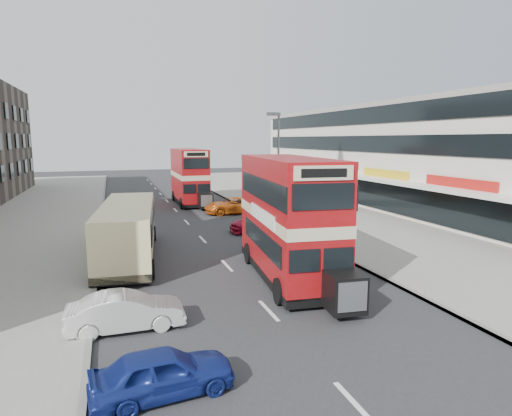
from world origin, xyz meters
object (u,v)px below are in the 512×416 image
object	(u,v)px
coach	(128,229)
car_left_near	(163,372)
car_left_front	(126,312)
car_right_b	(234,205)
bus_main	(289,218)
pedestrian_far	(256,189)
car_right_a	(265,222)
cyclist	(257,215)
bus_second	(189,176)
street_lamp	(277,158)
pedestrian_near	(320,218)

from	to	relation	value
coach	car_left_near	world-z (taller)	coach
car_left_front	car_right_b	xyz separation A→B (m)	(9.39, 20.65, 0.07)
bus_main	pedestrian_far	bearing A→B (deg)	-99.62
car_right_a	car_right_b	xyz separation A→B (m)	(-0.03, 7.68, -0.00)
pedestrian_far	cyclist	world-z (taller)	cyclist
bus_second	coach	xyz separation A→B (m)	(-6.44, -18.46, -1.10)
coach	pedestrian_far	world-z (taller)	coach
bus_main	car_left_near	distance (m)	10.05
car_left_front	car_right_b	size ratio (longest dim) A/B	0.76
car_right_a	pedestrian_far	bearing A→B (deg)	165.77
bus_main	street_lamp	bearing A→B (deg)	-103.39
bus_second	car_right_b	xyz separation A→B (m)	(2.51, -6.80, -1.98)
coach	car_right_b	world-z (taller)	coach
car_left_near	pedestrian_far	size ratio (longest dim) A/B	2.10
street_lamp	car_right_a	world-z (taller)	street_lamp
car_right_a	cyclist	world-z (taller)	cyclist
pedestrian_far	car_left_front	bearing A→B (deg)	-110.14
car_left_near	pedestrian_far	distance (m)	35.58
coach	cyclist	distance (m)	11.29
car_left_front	car_right_b	bearing A→B (deg)	-24.23
car_right_b	pedestrian_near	bearing A→B (deg)	23.44
street_lamp	bus_main	size ratio (longest dim) A/B	0.84
car_left_front	car_right_a	world-z (taller)	car_right_a
bus_second	car_left_near	distance (m)	32.24
bus_main	bus_second	xyz separation A→B (m)	(-0.24, 24.13, -0.08)
street_lamp	car_right_b	bearing A→B (deg)	114.29
car_left_near	car_left_front	world-z (taller)	car_left_front
bus_main	pedestrian_near	bearing A→B (deg)	-118.80
coach	car_right_a	bearing A→B (deg)	29.91
car_left_front	cyclist	world-z (taller)	cyclist
car_right_a	cyclist	size ratio (longest dim) A/B	2.24
bus_main	pedestrian_near	distance (m)	10.47
bus_second	coach	world-z (taller)	bus_second
bus_second	car_left_near	bearing A→B (deg)	79.52
pedestrian_far	car_left_near	bearing A→B (deg)	-106.18
bus_main	pedestrian_near	xyz separation A→B (m)	(5.84, 8.51, -1.81)
coach	pedestrian_near	xyz separation A→B (m)	(12.52, 2.84, -0.63)
bus_second	car_left_front	size ratio (longest dim) A/B	2.46
pedestrian_far	bus_second	bearing A→B (deg)	-163.20
car_left_near	cyclist	xyz separation A→B (m)	(8.97, 19.53, 0.14)
car_right_a	car_right_b	world-z (taller)	car_right_a
car_right_a	cyclist	bearing A→B (deg)	175.72
car_left_near	car_right_b	xyz separation A→B (m)	(8.67, 24.78, 0.10)
coach	pedestrian_near	bearing A→B (deg)	18.78
street_lamp	car_right_b	xyz separation A→B (m)	(-2.10, 4.65, -4.09)
street_lamp	pedestrian_far	world-z (taller)	street_lamp
car_left_near	car_left_front	distance (m)	4.19
bus_main	bus_second	distance (m)	24.13
bus_second	car_left_front	bearing A→B (deg)	76.48
street_lamp	car_left_near	world-z (taller)	street_lamp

